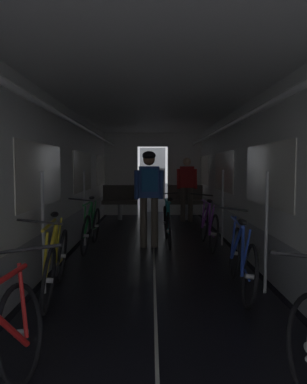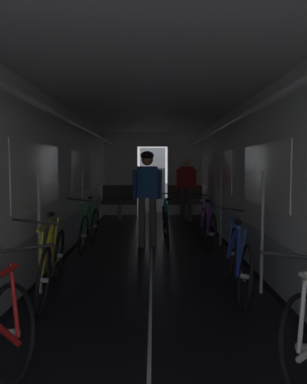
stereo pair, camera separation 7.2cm
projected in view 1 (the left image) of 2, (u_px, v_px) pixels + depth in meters
The scene contains 10 objects.
train_car_shell at pixel (154, 151), 5.65m from camera, with size 3.14×12.34×2.57m.
bench_seat_far_left at pixel (120, 199), 10.19m from camera, with size 0.98×0.51×0.95m.
bench_seat_far_right at pixel (185, 199), 10.20m from camera, with size 0.98×0.51×0.95m.
bicycle_yellow at pixel (56, 262), 4.17m from camera, with size 0.44×1.69×0.95m.
bicycle_blue at pixel (241, 259), 4.29m from camera, with size 0.44×1.69×0.95m.
bicycle_purple at pixel (208, 226), 6.66m from camera, with size 0.44×1.69×0.95m.
bicycle_green at pixel (91, 227), 6.54m from camera, with size 0.44×1.69×0.95m.
person_cyclist_aisle at pixel (149, 188), 6.62m from camera, with size 0.54×0.40×1.73m.
bicycle_teal_in_aisle at pixel (167, 224), 6.93m from camera, with size 0.44×1.69×0.94m.
person_standing_near_bench at pixel (187, 185), 9.79m from camera, with size 0.53×0.23×1.69m.
Camera 1 is at (-0.04, -2.08, 1.45)m, focal length 34.72 mm.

